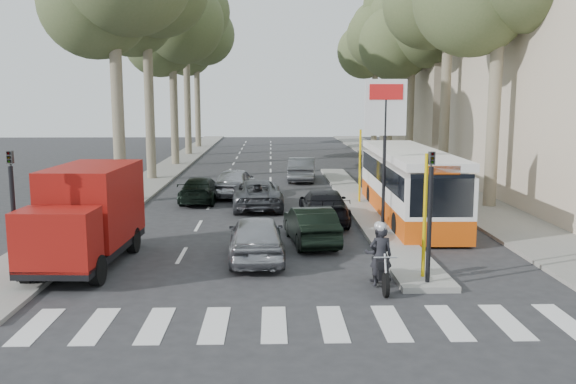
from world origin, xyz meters
name	(u,v)px	position (x,y,z in m)	size (l,w,h in m)	color
ground	(301,272)	(0.00, 0.00, 0.00)	(120.00, 120.00, 0.00)	#28282B
sidewalk_right	(407,168)	(8.60, 25.00, 0.06)	(3.20, 70.00, 0.12)	gray
median_left	(174,164)	(-8.00, 28.00, 0.06)	(2.40, 64.00, 0.12)	gray
traffic_island	(359,203)	(3.25, 11.00, 0.08)	(1.50, 26.00, 0.16)	gray
building_far	(469,60)	(15.50, 34.00, 8.00)	(11.00, 20.00, 16.00)	#B7A88E
billboard	(385,133)	(3.25, 5.00, 3.70)	(1.50, 12.10, 5.60)	yellow
traffic_light_island	(430,195)	(3.25, -1.50, 2.49)	(0.16, 0.41, 3.60)	black
traffic_light_left	(12,193)	(-7.60, -1.00, 2.49)	(0.16, 0.41, 3.60)	black
tree_l_c	(174,25)	(-7.77, 28.11, 10.04)	(7.40, 7.20, 13.71)	#6B604C
tree_l_d	(187,15)	(-7.87, 36.11, 11.76)	(7.40, 7.20, 15.66)	#6B604C
tree_l_e	(197,37)	(-7.97, 44.11, 10.73)	(7.40, 7.20, 14.49)	#6B604C
tree_r_c	(414,28)	(9.03, 26.11, 9.69)	(7.40, 7.20, 13.32)	#6B604C
tree_r_d	(393,21)	(9.13, 34.11, 11.07)	(7.40, 7.20, 14.88)	#6B604C
tree_r_e	(377,39)	(9.23, 42.11, 10.38)	(7.40, 7.20, 14.10)	#6B604C
silver_hatchback	(256,237)	(-1.31, 1.41, 0.71)	(1.67, 4.16, 1.42)	#9B9DA3
dark_hatchback	(311,225)	(0.50, 3.50, 0.64)	(1.35, 3.88, 1.28)	black
queue_car_a	(257,194)	(-1.49, 10.31, 0.65)	(2.16, 4.68, 1.30)	#4C4F54
queue_car_b	(324,206)	(1.24, 7.00, 0.67)	(1.88, 4.62, 1.34)	black
queue_car_c	(235,182)	(-2.68, 13.65, 0.73)	(1.71, 4.26, 1.45)	#A8A9B0
queue_car_d	(302,169)	(0.98, 19.25, 0.71)	(1.50, 4.31, 1.42)	#53565B
queue_car_e	(201,190)	(-4.22, 11.94, 0.60)	(1.69, 4.15, 1.21)	black
red_truck	(88,214)	(-6.29, 1.00, 1.54)	(2.35, 5.57, 2.92)	black
city_bus	(408,182)	(4.80, 7.90, 1.51)	(2.60, 10.92, 2.87)	#D74C0B
motorcycle	(380,256)	(2.01, -1.28, 0.80)	(0.74, 2.08, 1.77)	black
pedestrian_near	(458,188)	(7.20, 8.86, 1.07)	(1.12, 0.55, 1.91)	#41334C
pedestrian_far	(435,175)	(7.47, 13.53, 1.04)	(1.19, 0.53, 1.84)	#695C4F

